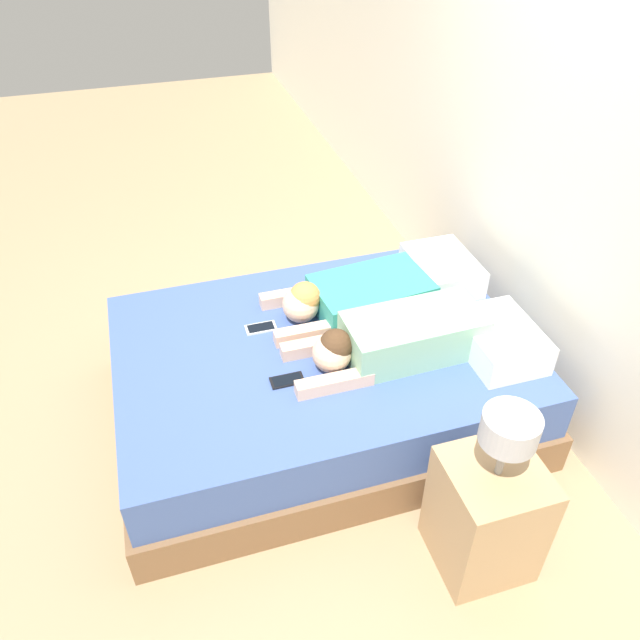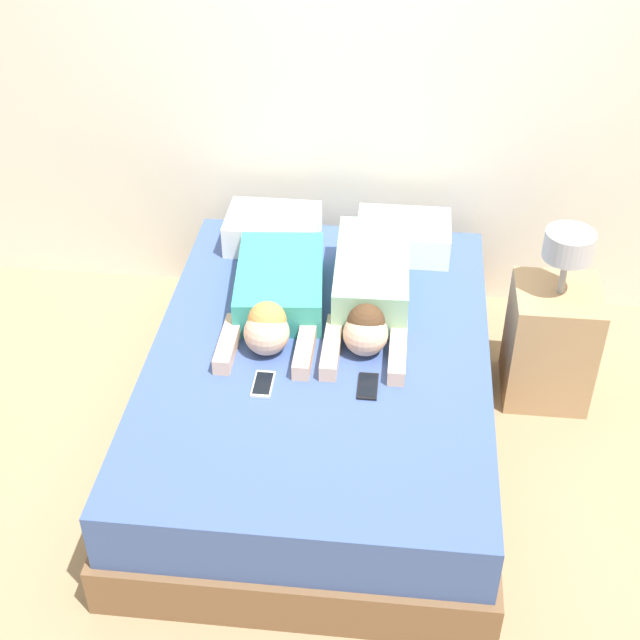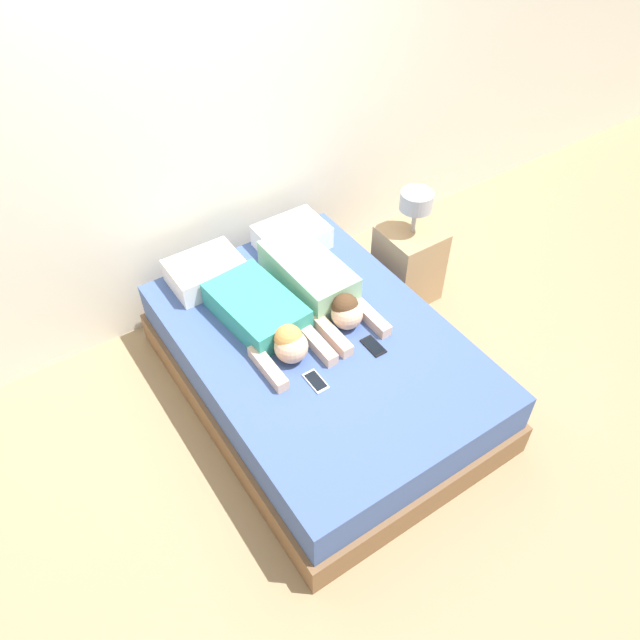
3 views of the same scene
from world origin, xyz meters
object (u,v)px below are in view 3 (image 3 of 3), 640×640
cell_phone_left (316,381)px  cell_phone_right (373,346)px  bed (320,366)px  nightstand (409,260)px  pillow_head_left (206,272)px  pillow_head_right (292,237)px  person_left (266,318)px  person_right (317,283)px

cell_phone_left → cell_phone_right: size_ratio=1.00×
bed → nightstand: (1.03, 0.41, 0.08)m
pillow_head_left → cell_phone_right: bearing=-62.7°
pillow_head_left → pillow_head_right: 0.64m
pillow_head_right → person_left: bearing=-133.3°
person_left → pillow_head_left: bearing=100.1°
person_right → person_left: bearing=-170.1°
person_right → cell_phone_right: bearing=-87.2°
cell_phone_left → pillow_head_right: bearing=64.1°
pillow_head_left → cell_phone_left: bearing=-83.7°
person_right → cell_phone_left: person_right is taller
person_left → pillow_head_right: bearing=46.7°
pillow_head_right → nightstand: 0.85m
bed → cell_phone_right: cell_phone_right is taller
nightstand → cell_phone_left: bearing=-151.6°
pillow_head_left → person_left: (0.10, -0.57, 0.01)m
cell_phone_left → person_left: bearing=91.9°
bed → pillow_head_left: 0.94m
person_right → cell_phone_left: 0.70m
cell_phone_right → nightstand: 1.04m
bed → nightstand: bearing=21.6°
cell_phone_right → pillow_head_right: bearing=84.3°
pillow_head_right → person_right: bearing=-104.7°
cell_phone_right → nightstand: nightstand is taller
person_left → cell_phone_left: 0.51m
pillow_head_left → pillow_head_right: same height
person_left → cell_phone_left: bearing=-88.1°
pillow_head_left → bed: bearing=-68.5°
bed → pillow_head_left: bearing=111.5°
pillow_head_right → cell_phone_right: 1.05m
cell_phone_left → cell_phone_right: bearing=4.3°
bed → cell_phone_left: bearing=-128.0°
person_right → cell_phone_left: size_ratio=6.12×
bed → nightstand: size_ratio=2.38×
pillow_head_left → cell_phone_left: pillow_head_left is taller
nightstand → bed: bearing=-158.4°
person_left → nightstand: (1.24, 0.16, -0.25)m
bed → pillow_head_left: pillow_head_left is taller
bed → person_right: person_right is taller
bed → person_right: bearing=59.0°
nightstand → person_left: bearing=-172.6°
cell_phone_right → cell_phone_left: bearing=-175.7°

